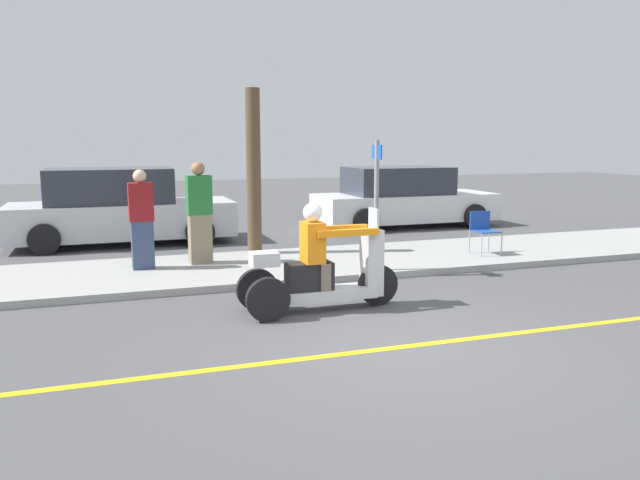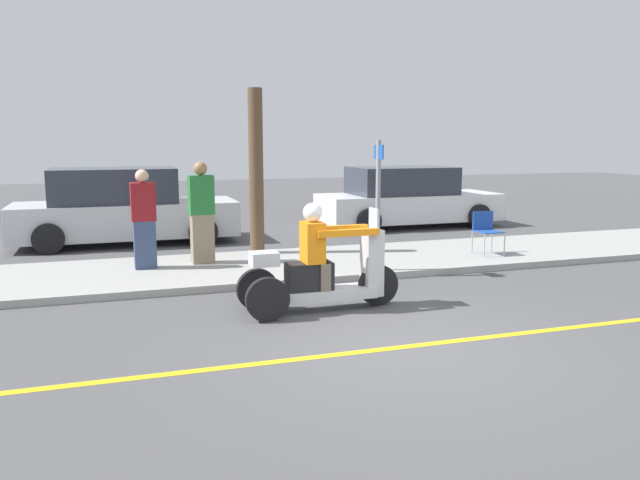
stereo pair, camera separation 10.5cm
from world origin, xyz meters
name	(u,v)px [view 1 (the left image)]	position (x,y,z in m)	size (l,w,h in m)	color
ground_plane	(405,347)	(0.00, 0.00, 0.00)	(60.00, 60.00, 0.00)	#4C4C4F
lane_stripe	(372,350)	(-0.41, 0.00, 0.00)	(24.00, 0.12, 0.01)	gold
sidewalk_strip	(290,265)	(0.00, 4.60, 0.06)	(28.00, 2.80, 0.12)	#9E9E99
motorcycle_trike	(320,272)	(-0.41, 1.77, 0.54)	(2.26, 0.68, 1.49)	black
spectator_end_of_line	(142,221)	(-2.56, 4.88, 0.94)	(0.41, 0.26, 1.71)	#38476B
spectator_mid_group	(199,215)	(-1.55, 5.04, 1.00)	(0.45, 0.29, 1.82)	gray
folding_chair_set_back	(483,228)	(3.80, 4.20, 0.62)	(0.47, 0.47, 0.82)	#A5A8AD
parked_car_lot_right	(119,209)	(-2.84, 8.47, 0.79)	(4.84, 2.01, 1.70)	silver
parked_car_lot_left	(403,199)	(4.46, 8.95, 0.75)	(4.85, 2.05, 1.60)	silver
tree_trunk	(254,172)	(-0.39, 5.71, 1.71)	(0.28, 0.28, 3.17)	brown
street_sign	(376,200)	(1.18, 3.45, 1.32)	(0.08, 0.36, 2.20)	gray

